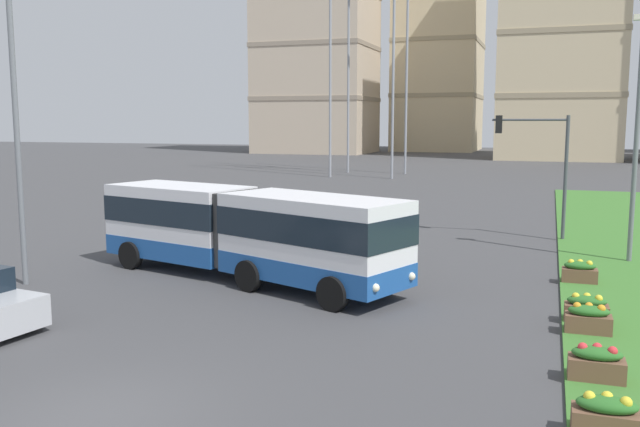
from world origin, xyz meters
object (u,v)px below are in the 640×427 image
at_px(apartment_tower_centre, 563,8).
at_px(articulated_bus, 246,231).
at_px(flower_planter_1, 597,363).
at_px(apartment_tower_west, 316,23).
at_px(flower_planter_3, 586,308).
at_px(streetlight_left, 16,115).
at_px(flower_planter_4, 580,271).
at_px(traffic_light_far_right, 541,154).
at_px(streetlight_median, 637,129).
at_px(apartment_tower_westcentre, 440,46).
at_px(car_maroon_sedan, 264,211).
at_px(flower_planter_0, 606,416).
at_px(flower_planter_2, 588,318).

bearing_deg(apartment_tower_centre, articulated_bus, -97.23).
height_order(flower_planter_1, apartment_tower_west, apartment_tower_west).
distance_m(flower_planter_3, streetlight_left, 17.94).
relative_size(flower_planter_4, traffic_light_far_right, 0.20).
distance_m(traffic_light_far_right, apartment_tower_west, 87.31).
bearing_deg(traffic_light_far_right, apartment_tower_centre, 89.01).
bearing_deg(streetlight_median, streetlight_left, -152.25).
bearing_deg(traffic_light_far_right, apartment_tower_westcentre, 101.73).
xyz_separation_m(flower_planter_1, streetlight_left, (-17.17, 3.05, 5.05)).
height_order(car_maroon_sedan, apartment_tower_west, apartment_tower_west).
bearing_deg(apartment_tower_centre, apartment_tower_westcentre, 132.20).
bearing_deg(streetlight_left, flower_planter_0, -18.31).
distance_m(flower_planter_1, flower_planter_4, 8.89).
bearing_deg(car_maroon_sedan, streetlight_median, -13.25).
height_order(articulated_bus, apartment_tower_west, apartment_tower_west).
relative_size(flower_planter_3, apartment_tower_westcentre, 0.03).
height_order(flower_planter_4, apartment_tower_west, apartment_tower_west).
relative_size(flower_planter_1, flower_planter_2, 1.00).
height_order(flower_planter_3, apartment_tower_west, apartment_tower_west).
bearing_deg(flower_planter_0, articulated_bus, 140.77).
distance_m(flower_planter_1, apartment_tower_west, 104.13).
height_order(flower_planter_1, traffic_light_far_right, traffic_light_far_right).
distance_m(flower_planter_4, streetlight_left, 18.83).
bearing_deg(apartment_tower_westcentre, car_maroon_sedan, -86.32).
distance_m(articulated_bus, apartment_tower_centre, 84.06).
distance_m(articulated_bus, flower_planter_3, 10.81).
bearing_deg(articulated_bus, apartment_tower_centre, 82.77).
bearing_deg(articulated_bus, flower_planter_2, -14.48).
bearing_deg(articulated_bus, apartment_tower_westcentre, 95.55).
xyz_separation_m(flower_planter_0, traffic_light_far_right, (-1.49, 20.00, 3.40)).
relative_size(streetlight_left, apartment_tower_westcentre, 0.27).
distance_m(car_maroon_sedan, flower_planter_3, 19.45).
height_order(streetlight_median, apartment_tower_west, apartment_tower_west).
xyz_separation_m(flower_planter_1, flower_planter_2, (0.00, 3.28, 0.00)).
distance_m(articulated_bus, flower_planter_2, 11.02).
distance_m(flower_planter_0, streetlight_left, 18.78).
relative_size(flower_planter_0, flower_planter_4, 1.00).
bearing_deg(apartment_tower_centre, car_maroon_sedan, -101.60).
height_order(streetlight_median, apartment_tower_westcentre, apartment_tower_westcentre).
bearing_deg(streetlight_left, car_maroon_sedan, 79.99).
height_order(flower_planter_2, apartment_tower_centre, apartment_tower_centre).
height_order(car_maroon_sedan, flower_planter_3, car_maroon_sedan).
height_order(flower_planter_0, streetlight_median, streetlight_median).
bearing_deg(flower_planter_3, flower_planter_1, -90.00).
distance_m(flower_planter_4, streetlight_median, 6.49).
height_order(car_maroon_sedan, flower_planter_4, car_maroon_sedan).
xyz_separation_m(articulated_bus, flower_planter_1, (10.60, -6.02, -1.23)).
distance_m(car_maroon_sedan, apartment_tower_west, 83.60).
xyz_separation_m(streetlight_left, apartment_tower_centre, (16.89, 84.19, 15.22)).
distance_m(flower_planter_0, flower_planter_4, 11.52).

